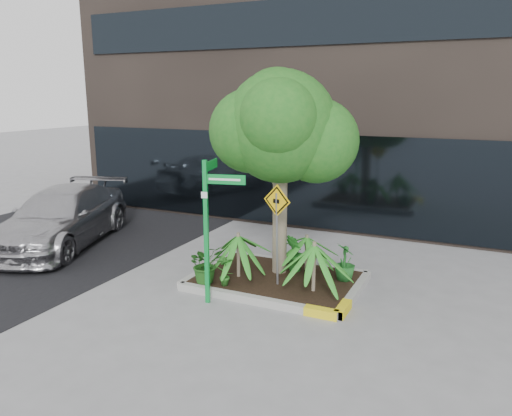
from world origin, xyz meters
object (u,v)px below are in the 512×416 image
at_px(street_sign_post, 210,216).
at_px(cattle_sign, 277,218).
at_px(tree, 281,127).
at_px(parked_car, 62,217).

distance_m(street_sign_post, cattle_sign, 1.31).
bearing_deg(tree, street_sign_post, -112.37).
relative_size(tree, street_sign_post, 1.62).
bearing_deg(cattle_sign, street_sign_post, -120.49).
xyz_separation_m(tree, cattle_sign, (0.24, -0.74, -1.65)).
xyz_separation_m(tree, parked_car, (-5.94, -0.12, -2.43)).
bearing_deg(parked_car, tree, -16.72).
distance_m(tree, parked_car, 6.42).
height_order(street_sign_post, cattle_sign, street_sign_post).
height_order(tree, parked_car, tree).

